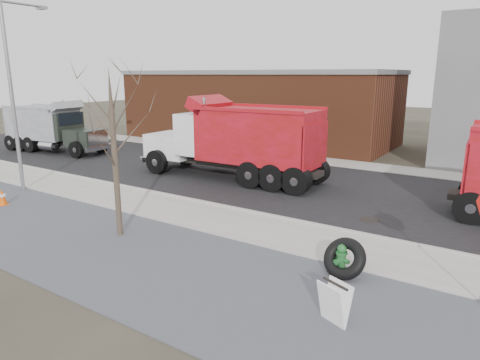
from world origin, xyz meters
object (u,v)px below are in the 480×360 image
Objects in this scene: truck_tire at (344,259)px; dump_truck_red_b at (236,139)px; fire_hydrant at (341,261)px; sandwich_board at (334,303)px; dump_truck_grey at (52,126)px.

truck_tire is 0.13× the size of dump_truck_red_b.
truck_tire is at bearing 136.80° from dump_truck_red_b.
fire_hydrant is 0.92× the size of sandwich_board.
fire_hydrant is at bearing 129.40° from sandwich_board.
dump_truck_grey is at bearing 162.93° from truck_tire.
fire_hydrant is 2.32m from sandwich_board.
truck_tire is 1.33× the size of sandwich_board.
fire_hydrant is 10.73m from dump_truck_red_b.
truck_tire reaches higher than sandwich_board.
dump_truck_grey is at bearing -178.95° from sandwich_board.
dump_truck_grey reaches higher than sandwich_board.
fire_hydrant is 0.09× the size of dump_truck_red_b.
truck_tire is (0.10, -0.04, 0.10)m from fire_hydrant.
dump_truck_red_b reaches higher than truck_tire.
dump_truck_red_b reaches higher than fire_hydrant.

